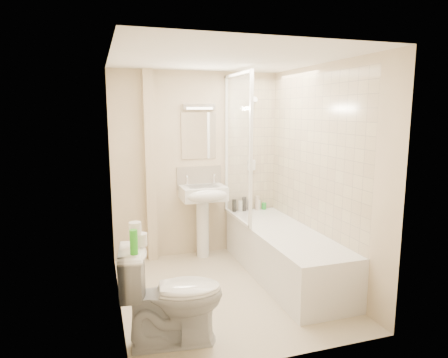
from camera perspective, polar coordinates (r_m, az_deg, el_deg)
name	(u,v)px	position (r m, az deg, el deg)	size (l,w,h in m)	color
floor	(227,291)	(4.43, 0.38, -15.69)	(2.50, 2.50, 0.00)	beige
wall_back	(197,165)	(5.25, -3.88, 2.04)	(2.20, 0.02, 2.40)	beige
wall_left	(115,187)	(3.87, -15.29, -1.07)	(0.02, 2.50, 2.40)	beige
wall_right	(321,175)	(4.52, 13.76, 0.53)	(0.02, 2.50, 2.40)	beige
ceiling	(227,58)	(4.03, 0.41, 16.85)	(2.20, 2.50, 0.02)	white
tile_back	(251,146)	(5.44, 3.84, 4.70)	(0.70, 0.01, 1.75)	beige
tile_right	(313,153)	(4.63, 12.65, 3.60)	(0.01, 2.10, 1.75)	beige
pipe_boxing	(150,167)	(5.08, -10.52, 1.64)	(0.12, 0.12, 2.40)	beige
splashback	(199,178)	(5.27, -3.56, 0.21)	(0.60, 0.01, 0.30)	beige
mirror	(199,136)	(5.21, -3.62, 6.19)	(0.46, 0.01, 0.60)	white
strip_light	(199,107)	(5.17, -3.60, 10.26)	(0.42, 0.07, 0.07)	silver
bathtub	(284,252)	(4.73, 8.53, -10.31)	(0.70, 2.10, 0.55)	white
shower_screen	(237,148)	(4.90, 1.93, 4.46)	(0.04, 0.92, 1.80)	white
shower_fixture	(252,137)	(5.39, 4.01, 5.94)	(0.10, 0.16, 0.99)	white
pedestal_sink	(204,201)	(5.11, -2.90, -3.19)	(0.56, 0.50, 1.08)	white
bottle_black_a	(234,206)	(5.41, 1.48, -3.82)	(0.06, 0.06, 0.17)	black
bottle_white_a	(240,206)	(5.44, 2.35, -3.88)	(0.06, 0.06, 0.14)	white
bottle_black_b	(244,204)	(5.45, 2.90, -3.58)	(0.06, 0.06, 0.19)	black
bottle_blue	(249,205)	(5.48, 3.65, -3.77)	(0.05, 0.05, 0.14)	navy
bottle_cream	(257,203)	(5.52, 4.78, -3.43)	(0.06, 0.06, 0.19)	beige
bottle_white_b	(258,205)	(5.53, 4.91, -3.70)	(0.06, 0.06, 0.14)	silver
bottle_green	(264,206)	(5.57, 5.72, -3.86)	(0.07, 0.07, 0.09)	green
toilet	(172,295)	(3.41, -7.39, -16.09)	(0.87, 0.56, 0.84)	white
toilet_roll_lower	(141,239)	(3.29, -11.81, -8.45)	(0.10, 0.10, 0.10)	white
toilet_roll_upper	(135,228)	(3.24, -12.58, -6.89)	(0.10, 0.10, 0.10)	white
green_bottle	(134,242)	(3.09, -12.77, -8.78)	(0.06, 0.06, 0.19)	green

